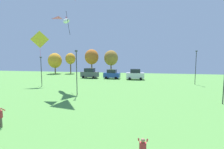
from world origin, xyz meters
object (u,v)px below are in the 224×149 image
Objects in this scene: kite_flying_0 at (59,1)px; kite_flying_6 at (66,21)px; treeline_tree_2 at (92,57)px; treeline_tree_1 at (70,59)px; light_post_3 at (77,70)px; parked_car_second_from_left at (112,74)px; person_standing_far_right at (0,116)px; light_post_1 at (41,70)px; kite_flying_7 at (40,40)px; treeline_tree_3 at (111,58)px; parked_car_third_from_left at (135,74)px; light_post_2 at (196,66)px; treeline_tree_0 at (55,61)px; parked_car_leftmost at (90,73)px; kite_flying_1 at (63,23)px.

kite_flying_0 is 1.38× the size of kite_flying_6.
kite_flying_6 is 0.46× the size of treeline_tree_2.
light_post_3 is at bearing -64.87° from treeline_tree_1.
parked_car_second_from_left is (6.27, 12.65, -11.10)m from kite_flying_6.
light_post_1 is (-7.75, 18.28, 2.29)m from person_standing_far_right.
kite_flying_6 is 7.06m from kite_flying_7.
kite_flying_6 is 0.53× the size of treeline_tree_1.
kite_flying_6 is at bearing -100.40° from treeline_tree_3.
parked_car_third_from_left is 0.57× the size of treeline_tree_2.
parked_car_third_from_left is 21.59m from light_post_1.
treeline_tree_1 is (-12.40, 42.54, 3.92)m from person_standing_far_right.
kite_flying_7 is at bearing 123.37° from light_post_1.
treeline_tree_3 is at bearing 79.60° from kite_flying_6.
treeline_tree_3 is (1.41, 41.87, 4.21)m from person_standing_far_right.
light_post_3 is (1.75, 12.36, 2.79)m from person_standing_far_right.
kite_flying_0 is 0.74× the size of treeline_tree_1.
treeline_tree_1 is at bearing 177.20° from treeline_tree_3.
treeline_tree_1 is at bearing 154.49° from light_post_2.
light_post_1 is at bearing -125.42° from parked_car_second_from_left.
treeline_tree_1 is at bearing 100.86° from light_post_1.
parked_car_second_from_left is at bearing 71.14° from person_standing_far_right.
parked_car_second_from_left is 22.92m from treeline_tree_0.
treeline_tree_3 reaches higher than light_post_3.
treeline_tree_3 is at bearing 142.60° from light_post_2.
treeline_tree_0 is (-9.44, 22.81, 1.04)m from light_post_1.
light_post_2 is at bearing -7.03° from parked_car_leftmost.
parked_car_third_from_left is 13.74m from light_post_2.
parked_car_leftmost is 0.61× the size of treeline_tree_2.
treeline_tree_0 is (-17.19, 41.09, 3.32)m from person_standing_far_right.
treeline_tree_0 is at bearing 119.99° from kite_flying_0.
kite_flying_6 reaches higher than treeline_tree_1.
treeline_tree_0 is (-18.94, 28.73, 0.53)m from light_post_3.
treeline_tree_3 reaches higher than parked_car_third_from_left.
kite_flying_6 is 20.40m from parked_car_third_from_left.
parked_car_second_from_left is 5.99m from parked_car_third_from_left.
parked_car_third_from_left is (11.93, -0.75, 0.01)m from parked_car_leftmost.
treeline_tree_1 is (-9.63, 23.45, -7.38)m from kite_flying_6.
parked_car_leftmost is 5.97m from parked_car_second_from_left.
kite_flying_1 is (-0.76, 13.59, 9.82)m from person_standing_far_right.
person_standing_far_right is at bearing -73.75° from treeline_tree_1.
light_post_3 is at bearing -25.95° from kite_flying_1.
person_standing_far_right is at bearing -85.54° from kite_flying_0.
light_post_3 is 33.35m from treeline_tree_1.
person_standing_far_right is 34.27m from light_post_2.
treeline_tree_2 is at bearing -10.29° from treeline_tree_1.
treeline_tree_3 is (-8.05, 10.70, 3.88)m from parked_car_third_from_left.
parked_car_second_from_left is 13.19m from treeline_tree_2.
treeline_tree_2 reaches higher than treeline_tree_1.
kite_flying_7 reaches higher than light_post_1.
kite_flying_6 is 0.85× the size of parked_car_second_from_left.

